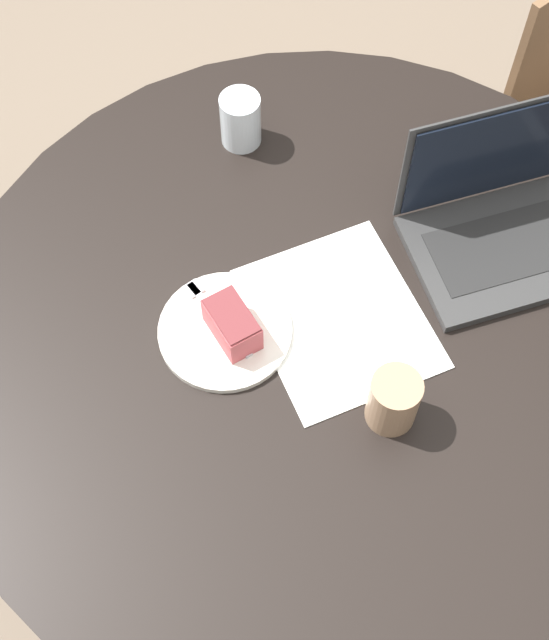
# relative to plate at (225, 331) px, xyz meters

# --- Properties ---
(ground_plane) EXTENTS (12.00, 12.00, 0.00)m
(ground_plane) POSITION_rel_plate_xyz_m (0.11, 0.12, -0.76)
(ground_plane) COLOR #6B5B4C
(dining_table) EXTENTS (1.27, 1.27, 0.75)m
(dining_table) POSITION_rel_plate_xyz_m (0.11, 0.12, -0.14)
(dining_table) COLOR black
(dining_table) RESTS_ON ground_plane
(paper_document) EXTENTS (0.38, 0.35, 0.00)m
(paper_document) POSITION_rel_plate_xyz_m (0.10, 0.16, -0.00)
(paper_document) COLOR white
(paper_document) RESTS_ON dining_table
(plate) EXTENTS (0.22, 0.22, 0.01)m
(plate) POSITION_rel_plate_xyz_m (0.00, 0.00, 0.00)
(plate) COLOR silver
(plate) RESTS_ON dining_table
(cake_slice) EXTENTS (0.11, 0.08, 0.06)m
(cake_slice) POSITION_rel_plate_xyz_m (0.01, 0.00, 0.04)
(cake_slice) COLOR #B74C51
(cake_slice) RESTS_ON plate
(fork) EXTENTS (0.17, 0.04, 0.00)m
(fork) POSITION_rel_plate_xyz_m (-0.04, 0.01, 0.01)
(fork) COLOR silver
(fork) RESTS_ON plate
(coffee_glass) EXTENTS (0.08, 0.08, 0.11)m
(coffee_glass) POSITION_rel_plate_xyz_m (0.28, 0.09, 0.05)
(coffee_glass) COLOR #997556
(coffee_glass) RESTS_ON dining_table
(water_glass) EXTENTS (0.07, 0.07, 0.10)m
(water_glass) POSITION_rel_plate_xyz_m (-0.29, 0.29, 0.05)
(water_glass) COLOR silver
(water_glass) RESTS_ON dining_table
(laptop) EXTENTS (0.36, 0.41, 0.24)m
(laptop) POSITION_rel_plate_xyz_m (0.18, 0.48, 0.04)
(laptop) COLOR #2D2D2D
(laptop) RESTS_ON dining_table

